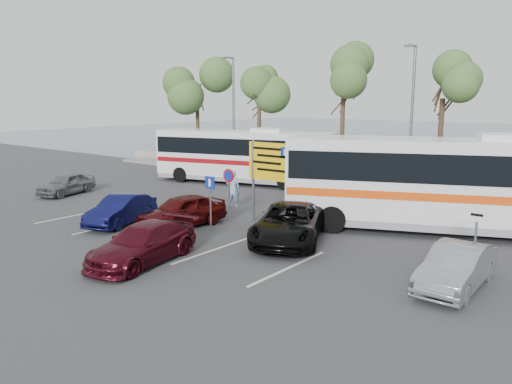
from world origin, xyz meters
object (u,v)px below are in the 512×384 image
Objects in this scene: car_blue at (121,210)px; car_silver_b at (456,267)px; car_maroon at (143,244)px; pedestrian_near at (233,189)px; street_lamp_left at (233,109)px; car_red at (182,211)px; street_lamp_right at (411,112)px; suv_black at (289,223)px; direction_sign at (270,168)px; coach_bus_left at (244,158)px; car_silver_a at (66,184)px; coach_bus_right at (451,187)px.

car_silver_b is at bearing -13.25° from car_blue.
pedestrian_near reaches higher than car_maroon.
street_lamp_left reaches higher than car_red.
car_blue is at bearing -116.14° from street_lamp_right.
suv_black is (2.40, 4.99, 0.08)m from car_maroon.
suv_black is at bearing -42.34° from street_lamp_left.
street_lamp_left is 2.12× the size of car_blue.
direction_sign is 0.31× the size of coach_bus_left.
coach_bus_right is at bearing -1.02° from car_silver_a.
direction_sign is (-2.00, -10.32, -2.17)m from street_lamp_right.
coach_bus_right reaches higher than suv_black.
street_lamp_right is 2.12× the size of car_silver_b.
car_blue is 0.87× the size of car_maroon.
coach_bus_left is 18.97m from car_silver_b.
direction_sign is at bearing -100.94° from street_lamp_right.
coach_bus_right reaches higher than car_blue.
street_lamp_right is 12.63m from suv_black.
direction_sign reaches higher than car_blue.
car_blue is 5.72m from pedestrian_near.
car_silver_b is at bearing -31.80° from coach_bus_left.
coach_bus_left is 2.68× the size of car_maroon.
car_red is 2.14× the size of pedestrian_near.
street_lamp_right is 1.85× the size of car_maroon.
car_silver_b is (16.10, -9.98, -1.02)m from coach_bus_left.
coach_bus_right reaches higher than car_red.
car_maroon is (12.79, -4.99, 0.02)m from car_silver_a.
car_maroon reaches higher than car_silver_b.
pedestrian_near is at bearing -169.77° from coach_bus_right.
car_silver_b is (8.59, -2.68, -1.81)m from direction_sign.
car_silver_a is at bearing 145.57° from car_blue.
coach_bus_left is 10.59m from car_silver_a.
pedestrian_near is (-3.19, 8.21, 0.31)m from car_maroon.
direction_sign is at bearing -43.17° from street_lamp_left.
car_silver_b is at bearing 14.75° from car_maroon.
car_silver_a is 8.31m from car_blue.
car_red is at bearing 111.13° from car_maroon.
coach_bus_right is 13.66m from car_blue.
coach_bus_right is at bearing 13.64° from car_blue.
street_lamp_left reaches higher than direction_sign.
street_lamp_right is at bearing 72.88° from car_maroon.
coach_bus_left is at bearing 135.80° from direction_sign.
street_lamp_left is at bearing 158.14° from coach_bus_right.
suv_black is (9.69, -8.99, -0.94)m from coach_bus_left.
car_red is (4.89, -9.97, -0.97)m from coach_bus_left.
car_maroon reaches higher than car_silver_a.
street_lamp_left is at bearing 139.17° from coach_bus_left.
coach_bus_left is 11.15m from car_red.
street_lamp_left is 5.49m from coach_bus_left.
coach_bus_left is at bearing 107.80° from car_maroon.
car_maroon is at bearing -91.82° from direction_sign.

